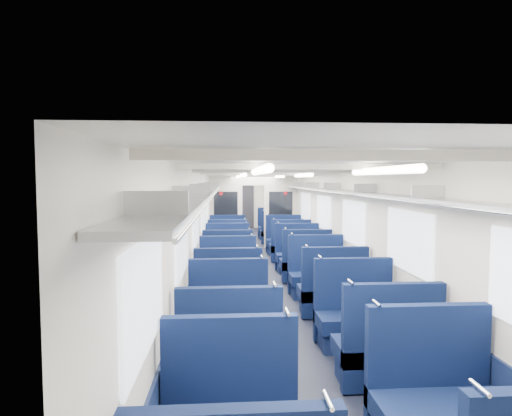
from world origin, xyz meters
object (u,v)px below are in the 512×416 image
Objects in this scene: seat_15 at (298,256)px; bulkhead at (253,209)px; seat_7 at (356,319)px; seat_20 at (227,233)px; seat_10 at (228,279)px; seat_17 at (290,248)px; seat_5 at (387,353)px; seat_16 at (228,248)px; seat_3 at (435,404)px; seat_6 at (229,320)px; seat_12 at (228,266)px; seat_21 at (276,233)px; seat_13 at (305,265)px; seat_14 at (228,256)px; seat_22 at (227,230)px; end_door at (245,206)px; seat_18 at (227,242)px; seat_11 at (317,277)px; seat_23 at (272,229)px; seat_9 at (332,294)px; seat_4 at (229,359)px; seat_19 at (284,242)px; seat_8 at (228,296)px.

bulkhead is at bearing 102.86° from seat_15.
seat_7 is 9.23m from seat_20.
seat_10 is 1.00× the size of seat_17.
seat_16 is at bearing 103.30° from seat_5.
seat_3 is 1.00× the size of seat_6.
seat_21 is (1.66, 5.41, 0.00)m from seat_12.
seat_13 is 1.00× the size of seat_14.
seat_14 and seat_22 have the same top height.
bulkhead is 8.22m from seat_6.
seat_10 is 2.34m from seat_14.
seat_5 is (0.00, 1.03, 0.00)m from seat_3.
end_door is 10.32m from seat_13.
seat_12 is at bearing 109.53° from seat_5.
end_door is 16.00m from seat_3.
seat_10 is at bearing -90.00° from seat_18.
seat_11 is at bearing -90.00° from seat_13.
seat_20 and seat_23 have the same top height.
seat_11 is 1.00× the size of seat_16.
seat_7 and seat_22 have the same top height.
seat_22 is at bearing 90.00° from seat_20.
seat_16 is 1.00× the size of seat_17.
seat_9 is 1.00× the size of seat_13.
seat_19 is (1.66, 8.16, 0.00)m from seat_4.
seat_19 is at bearing -83.07° from end_door.
seat_7 is at bearing -2.30° from seat_6.
seat_18 is 1.00× the size of seat_20.
seat_16 is (-1.66, 2.36, 0.00)m from seat_13.
end_door is 1.71× the size of seat_22.
seat_12 is at bearing 125.27° from seat_9.
seat_20 is (0.00, 2.00, 0.00)m from seat_18.
seat_14 is 1.22m from seat_16.
seat_9 is 1.00× the size of seat_17.
end_door is 6.90m from seat_19.
seat_6 is 7.14m from seat_19.
seat_6 is 1.17m from seat_8.
seat_10 is at bearing 115.64° from seat_5.
seat_5 and seat_11 have the same top height.
seat_18 is at bearing -130.88° from seat_21.
seat_5 is at bearing -90.00° from seat_11.
seat_12 is 1.00× the size of seat_14.
seat_8 is 4.69m from seat_16.
seat_16 is 1.00× the size of seat_18.
seat_7 is 1.00× the size of seat_18.
bulkhead reaches higher than seat_6.
seat_5 is 2.33m from seat_9.
seat_14 and seat_15 have the same top height.
seat_19 is at bearing 73.97° from seat_8.
end_door is at bearing 93.43° from seat_7.
seat_17 is at bearing 33.39° from seat_14.
seat_6 is 1.00× the size of seat_13.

